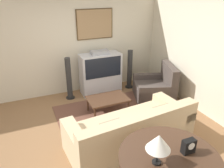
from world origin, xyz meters
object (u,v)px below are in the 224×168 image
object	(u,v)px
speaker_tower_right	(130,70)
couch	(131,132)
speaker_tower_left	(69,80)
console_table	(169,160)
mantel_clock	(189,146)
coffee_table	(108,100)
armchair	(156,88)
tv	(100,73)
table_lamp	(159,143)

from	to	relation	value
speaker_tower_right	couch	bearing A→B (deg)	-116.83
speaker_tower_left	speaker_tower_right	size ratio (longest dim) A/B	1.00
console_table	mantel_clock	distance (m)	0.30
coffee_table	console_table	bearing A→B (deg)	-93.98
couch	console_table	world-z (taller)	couch
armchair	tv	bearing A→B (deg)	-107.21
console_table	table_lamp	size ratio (longest dim) A/B	3.14
speaker_tower_left	mantel_clock	bearing A→B (deg)	-78.56
tv	coffee_table	bearing A→B (deg)	-102.13
mantel_clock	speaker_tower_left	size ratio (longest dim) A/B	0.17
coffee_table	console_table	size ratio (longest dim) A/B	0.72
couch	mantel_clock	distance (m)	1.41
couch	speaker_tower_left	xyz separation A→B (m)	(-0.59, 2.35, 0.23)
console_table	speaker_tower_left	distance (m)	3.63
tv	table_lamp	bearing A→B (deg)	-99.81
couch	console_table	size ratio (longest dim) A/B	1.84
mantel_clock	speaker_tower_right	bearing A→B (deg)	73.83
tv	mantel_clock	size ratio (longest dim) A/B	6.24
couch	speaker_tower_right	world-z (taller)	speaker_tower_right
tv	speaker_tower_left	distance (m)	0.89
couch	speaker_tower_left	size ratio (longest dim) A/B	2.11
couch	speaker_tower_right	distance (m)	2.65
coffee_table	mantel_clock	size ratio (longest dim) A/B	4.78
table_lamp	mantel_clock	distance (m)	0.52
console_table	mantel_clock	bearing A→B (deg)	-5.60
tv	coffee_table	xyz separation A→B (m)	(-0.24, -1.12, -0.22)
console_table	armchair	bearing A→B (deg)	58.87
armchair	table_lamp	bearing A→B (deg)	-14.68
couch	speaker_tower_right	xyz separation A→B (m)	(1.19, 2.35, 0.23)
tv	armchair	world-z (taller)	tv
couch	armchair	world-z (taller)	armchair
console_table	tv	bearing A→B (deg)	83.47
coffee_table	mantel_clock	world-z (taller)	mantel_clock
coffee_table	speaker_tower_right	xyz separation A→B (m)	(1.13, 1.09, 0.19)
mantel_clock	speaker_tower_left	bearing A→B (deg)	101.44
armchair	console_table	distance (m)	3.21
speaker_tower_right	speaker_tower_left	bearing A→B (deg)	180.00
console_table	coffee_table	bearing A→B (deg)	86.02
armchair	coffee_table	size ratio (longest dim) A/B	1.35
armchair	coffee_table	xyz separation A→B (m)	(-1.47, -0.21, 0.07)
armchair	mantel_clock	size ratio (longest dim) A/B	6.45
tv	speaker_tower_left	xyz separation A→B (m)	(-0.89, -0.03, -0.04)
console_table	speaker_tower_right	world-z (taller)	speaker_tower_right
console_table	mantel_clock	world-z (taller)	mantel_clock
coffee_table	tv	bearing A→B (deg)	77.87
tv	speaker_tower_right	xyz separation A→B (m)	(0.89, -0.03, -0.04)
armchair	console_table	bearing A→B (deg)	-11.70
coffee_table	speaker_tower_right	world-z (taller)	speaker_tower_right
tv	mantel_clock	bearing A→B (deg)	-92.49
coffee_table	mantel_clock	bearing A→B (deg)	-88.13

